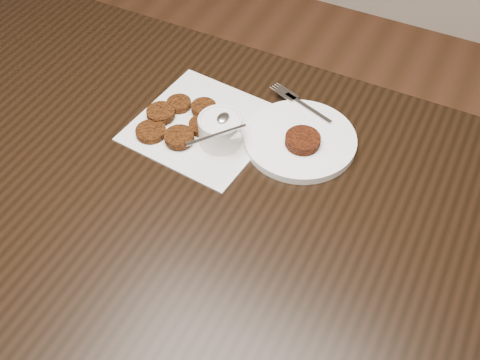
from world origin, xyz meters
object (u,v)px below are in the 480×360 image
at_px(sauce_ramekin, 220,118).
at_px(table, 190,311).
at_px(plate_with_patty, 300,137).
at_px(napkin, 204,126).

bearing_deg(sauce_ramekin, table, -87.46).
bearing_deg(plate_with_patty, table, -117.45).
height_order(napkin, plate_with_patty, plate_with_patty).
bearing_deg(sauce_ramekin, napkin, 154.66).
xyz_separation_m(table, napkin, (-0.06, 0.21, 0.38)).
xyz_separation_m(table, sauce_ramekin, (-0.01, 0.19, 0.44)).
distance_m(napkin, sauce_ramekin, 0.08).
height_order(table, sauce_ramekin, sauce_ramekin).
bearing_deg(napkin, plate_with_patty, 13.05).
relative_size(table, napkin, 5.87).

